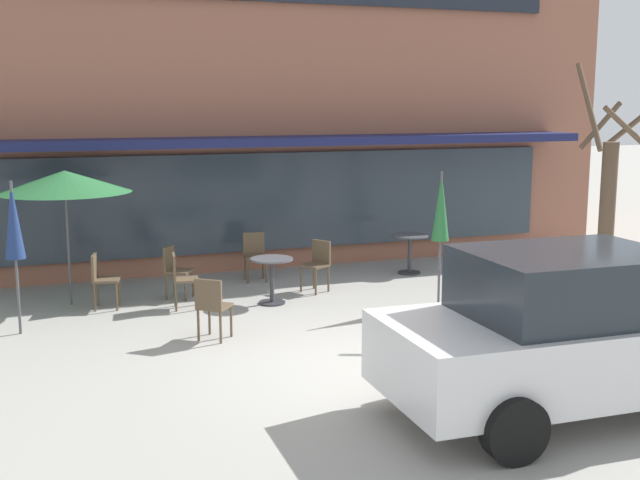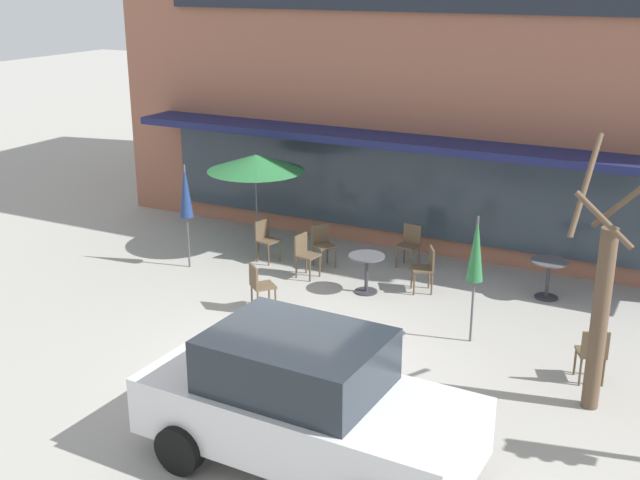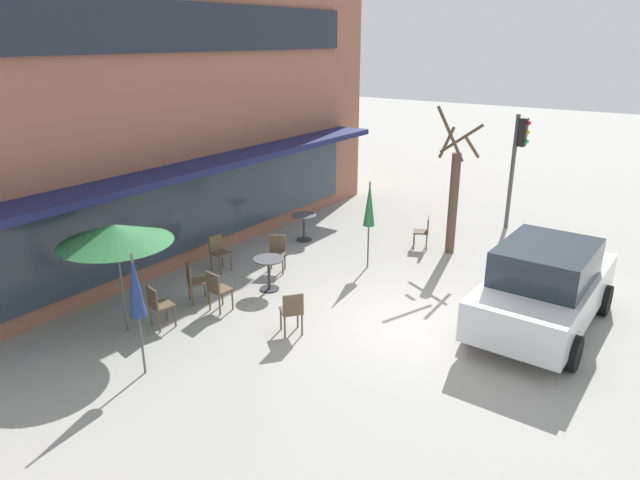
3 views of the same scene
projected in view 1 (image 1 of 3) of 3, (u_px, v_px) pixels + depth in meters
The scene contains 16 objects.
ground_plane at pixel (365, 362), 10.24m from camera, with size 80.00×80.00×0.00m, color #9E9B93.
building_facade at pixel (199, 73), 18.79m from camera, with size 16.26×9.10×7.89m.
cafe_table_near_wall at pixel (272, 273), 13.12m from camera, with size 0.70×0.70×0.76m.
cafe_table_streetside at pixel (410, 247), 15.41m from camera, with size 0.70×0.70×0.76m.
patio_umbrella_green_folded at pixel (13, 221), 11.21m from camera, with size 0.28×0.28×2.20m.
patio_umbrella_cream_folded at pixel (441, 207), 12.68m from camera, with size 0.28×0.28×2.20m.
patio_umbrella_corner_open at pixel (65, 182), 12.77m from camera, with size 2.10×2.10×2.20m.
cafe_chair_0 at pixel (567, 273), 13.03m from camera, with size 0.53×0.53×0.89m.
cafe_chair_1 at pixel (181, 276), 12.80m from camera, with size 0.45×0.45×0.89m.
cafe_chair_2 at pixel (102, 276), 12.80m from camera, with size 0.48×0.48×0.89m.
cafe_chair_3 at pixel (318, 262), 13.98m from camera, with size 0.54×0.54×0.89m.
cafe_chair_4 at pixel (212, 304), 11.08m from camera, with size 0.56×0.56×0.89m.
cafe_chair_5 at pixel (255, 253), 14.81m from camera, with size 0.44×0.44×0.89m.
cafe_chair_6 at pixel (175, 268), 13.47m from camera, with size 0.55×0.55×0.89m.
parked_sedan at pixel (574, 332), 8.47m from camera, with size 4.25×2.11×1.76m.
street_tree at pixel (607, 212), 12.23m from camera, with size 1.16×1.13×3.87m.
Camera 1 is at (-3.92, -9.03, 3.29)m, focal length 45.00 mm.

